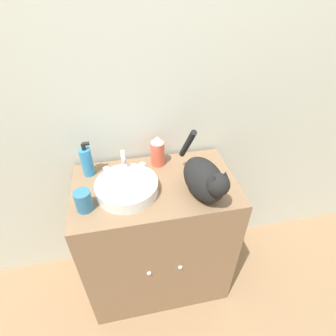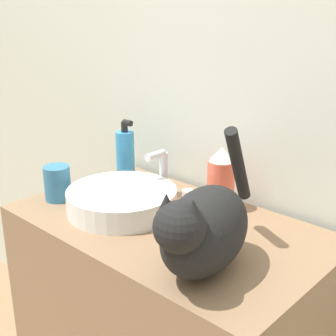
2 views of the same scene
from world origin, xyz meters
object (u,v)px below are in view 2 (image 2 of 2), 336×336
object	(u,v)px
cat	(203,228)
soap_bottle	(125,154)
spray_bottle	(221,179)
cup	(57,183)

from	to	relation	value
cat	soap_bottle	bearing A→B (deg)	-129.67
spray_bottle	soap_bottle	bearing A→B (deg)	-177.55
cat	soap_bottle	xyz separation A→B (m)	(-0.51, 0.26, -0.02)
cat	cup	distance (m)	0.52
soap_bottle	cat	bearing A→B (deg)	-26.97
cup	soap_bottle	bearing A→B (deg)	87.62
cat	spray_bottle	xyz separation A→B (m)	(-0.16, 0.27, -0.01)
cat	soap_bottle	size ratio (longest dim) A/B	2.06
cat	cup	world-z (taller)	cat
soap_bottle	spray_bottle	world-z (taller)	soap_bottle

